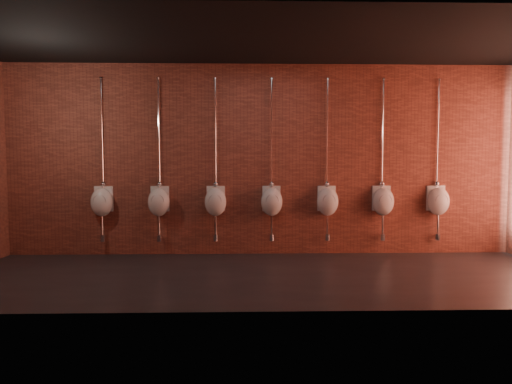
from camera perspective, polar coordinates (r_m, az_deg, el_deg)
ground at (r=6.42m, az=1.19°, el=-10.42°), size 8.50×8.50×0.00m
room_shell at (r=6.23m, az=1.21°, el=7.82°), size 8.54×3.04×3.22m
urinal_0 at (r=7.97m, az=-18.70°, el=-1.09°), size 0.36×0.32×2.71m
urinal_1 at (r=7.74m, az=-12.05°, el=-1.11°), size 0.36×0.32×2.71m
urinal_2 at (r=7.63m, az=-5.09°, el=-1.11°), size 0.36×0.32×2.71m
urinal_3 at (r=7.62m, az=1.98°, el=-1.10°), size 0.36×0.32×2.71m
urinal_4 at (r=7.74m, az=8.94°, el=-1.07°), size 0.36×0.32×2.71m
urinal_5 at (r=7.96m, az=15.60°, el=-1.03°), size 0.36×0.32×2.71m
urinal_6 at (r=8.29m, az=21.82°, el=-0.97°), size 0.36×0.32×2.71m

